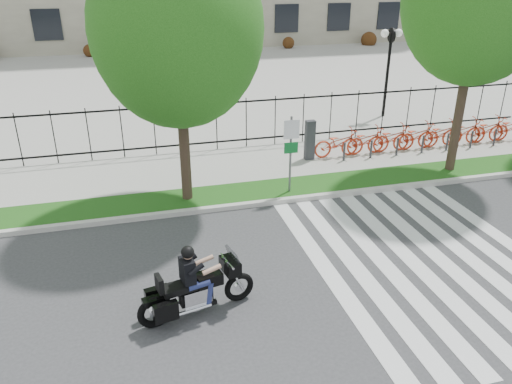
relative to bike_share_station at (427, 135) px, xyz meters
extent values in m
plane|color=#363638|center=(-9.34, -7.20, -0.68)|extent=(120.00, 120.00, 0.00)
cube|color=beige|center=(-9.34, -3.10, -0.60)|extent=(60.00, 0.20, 0.15)
cube|color=#174C13|center=(-9.34, -2.25, -0.60)|extent=(60.00, 1.50, 0.15)
cube|color=#A5A49A|center=(-9.34, 0.25, -0.60)|extent=(60.00, 3.50, 0.15)
cube|color=#A5A49A|center=(-9.34, 17.80, -0.63)|extent=(80.00, 34.00, 0.10)
cylinder|color=black|center=(0.66, 4.80, 1.32)|extent=(0.14, 0.14, 4.00)
cylinder|color=black|center=(0.66, 4.80, 3.22)|extent=(0.06, 0.70, 0.70)
sphere|color=white|center=(0.31, 4.80, 3.32)|extent=(0.36, 0.36, 0.36)
sphere|color=white|center=(1.01, 4.80, 3.32)|extent=(0.36, 0.36, 0.36)
cylinder|color=#36291D|center=(-9.92, -2.25, 1.31)|extent=(0.32, 0.32, 3.68)
ellipsoid|color=#185112|center=(-9.92, -2.25, 4.59)|extent=(4.80, 4.80, 5.52)
cylinder|color=#36291D|center=(-0.44, -2.25, 1.64)|extent=(0.32, 0.32, 4.34)
cube|color=#2D2D33|center=(-4.99, 0.00, 0.22)|extent=(0.35, 0.25, 1.50)
imported|color=red|center=(-3.79, 0.00, 0.00)|extent=(2.01, 0.70, 1.05)
cylinder|color=#2D2D33|center=(-3.79, -0.50, -0.18)|extent=(0.08, 0.08, 0.70)
imported|color=red|center=(-2.69, 0.00, 0.00)|extent=(2.01, 0.70, 1.05)
cylinder|color=#2D2D33|center=(-2.69, -0.50, -0.18)|extent=(0.08, 0.08, 0.70)
imported|color=red|center=(-1.59, 0.00, 0.00)|extent=(2.01, 0.70, 1.05)
cylinder|color=#2D2D33|center=(-1.59, -0.50, -0.18)|extent=(0.08, 0.08, 0.70)
imported|color=red|center=(-0.49, 0.00, 0.00)|extent=(2.01, 0.70, 1.05)
cylinder|color=#2D2D33|center=(-0.49, -0.50, -0.18)|extent=(0.08, 0.08, 0.70)
imported|color=red|center=(0.61, 0.00, 0.00)|extent=(2.01, 0.70, 1.05)
cylinder|color=#2D2D33|center=(0.61, -0.50, -0.18)|extent=(0.08, 0.08, 0.70)
imported|color=red|center=(1.71, 0.00, 0.00)|extent=(2.01, 0.70, 1.05)
cylinder|color=#2D2D33|center=(1.71, -0.50, -0.18)|extent=(0.08, 0.08, 0.70)
imported|color=red|center=(2.81, 0.00, 0.00)|extent=(2.01, 0.70, 1.05)
cylinder|color=#2D2D33|center=(2.81, -0.50, -0.18)|extent=(0.08, 0.08, 0.70)
imported|color=red|center=(3.91, 0.00, 0.00)|extent=(2.01, 0.70, 1.05)
cylinder|color=#59595B|center=(-6.64, -2.60, 0.72)|extent=(0.07, 0.07, 2.50)
cube|color=white|center=(-6.64, -2.64, 1.57)|extent=(0.50, 0.03, 0.60)
cube|color=#0C6626|center=(-6.64, -2.64, 0.97)|extent=(0.45, 0.03, 0.35)
torus|color=black|center=(-9.50, -7.62, -0.33)|extent=(0.71, 0.28, 0.70)
torus|color=black|center=(-11.38, -8.03, -0.33)|extent=(0.76, 0.31, 0.74)
cube|color=black|center=(-9.70, -7.66, 0.28)|extent=(0.42, 0.61, 0.30)
cube|color=#26262B|center=(-9.63, -7.65, 0.52)|extent=(0.26, 0.53, 0.31)
cube|color=silver|center=(-10.49, -7.83, -0.22)|extent=(0.67, 0.47, 0.41)
cube|color=black|center=(-10.19, -7.77, 0.11)|extent=(0.62, 0.46, 0.26)
cube|color=black|center=(-10.84, -7.91, 0.09)|extent=(0.77, 0.51, 0.14)
cube|color=black|center=(-11.23, -8.00, 0.31)|extent=(0.17, 0.36, 0.34)
cube|color=black|center=(-11.17, -8.29, -0.17)|extent=(0.53, 0.27, 0.41)
cube|color=black|center=(-11.30, -7.70, -0.17)|extent=(0.53, 0.27, 0.41)
cube|color=black|center=(-10.64, -7.87, 0.46)|extent=(0.32, 0.45, 0.53)
sphere|color=tan|center=(-10.61, -7.86, 0.84)|extent=(0.23, 0.23, 0.23)
sphere|color=black|center=(-10.61, -7.86, 0.88)|extent=(0.27, 0.27, 0.27)
camera|label=1|loc=(-11.51, -16.60, 6.20)|focal=35.00mm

